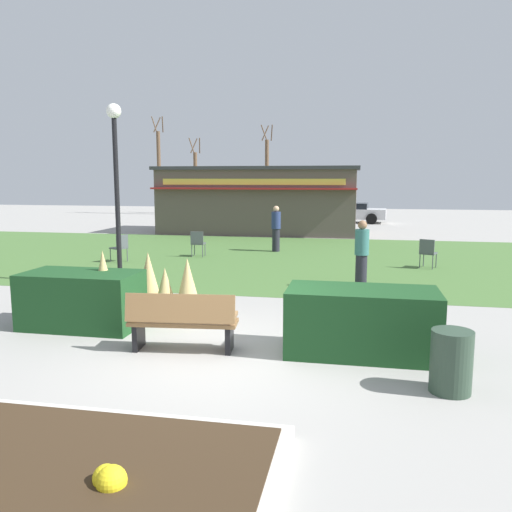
{
  "coord_description": "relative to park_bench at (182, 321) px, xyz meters",
  "views": [
    {
      "loc": [
        1.88,
        -7.34,
        2.7
      ],
      "look_at": [
        -0.3,
        3.85,
        0.98
      ],
      "focal_mm": 36.46,
      "sensor_mm": 36.0,
      "label": 1
    }
  ],
  "objects": [
    {
      "name": "ground_plane",
      "position": [
        0.75,
        -0.15,
        -0.48
      ],
      "size": [
        80.0,
        80.0,
        0.0
      ],
      "primitive_type": "plane",
      "color": "#999691"
    },
    {
      "name": "trash_bin",
      "position": [
        3.85,
        -0.86,
        -0.08
      ],
      "size": [
        0.52,
        0.52,
        0.81
      ],
      "primitive_type": "cylinder",
      "color": "#2D4233",
      "rests_on": "ground_plane"
    },
    {
      "name": "person_strolling",
      "position": [
        -0.3,
        11.38,
        0.38
      ],
      "size": [
        0.34,
        0.34,
        1.69
      ],
      "rotation": [
        0.0,
        0.0,
        2.42
      ],
      "color": "#23232D",
      "rests_on": "ground_plane"
    },
    {
      "name": "tree_left_bg",
      "position": [
        -12.0,
        29.65,
        2.74
      ],
      "size": [
        0.91,
        0.96,
        7.18
      ],
      "color": "brown",
      "rests_on": "ground_plane"
    },
    {
      "name": "cafe_chair_east",
      "position": [
        -2.74,
        9.55,
        0.05
      ],
      "size": [
        0.47,
        0.47,
        0.89
      ],
      "color": "#4C5156",
      "rests_on": "ground_plane"
    },
    {
      "name": "tree_right_bg",
      "position": [
        -4.0,
        30.63,
        2.42
      ],
      "size": [
        0.91,
        0.96,
        6.53
      ],
      "color": "brown",
      "rests_on": "ground_plane"
    },
    {
      "name": "ornamental_grass_behind_center",
      "position": [
        -1.29,
        1.78,
        0.17
      ],
      "size": [
        0.65,
        0.65,
        1.29
      ],
      "primitive_type": "cone",
      "color": "tan",
      "rests_on": "ground_plane"
    },
    {
      "name": "person_standing",
      "position": [
        2.76,
        5.24,
        0.38
      ],
      "size": [
        0.34,
        0.34,
        1.69
      ],
      "rotation": [
        0.0,
        0.0,
        3.53
      ],
      "color": "#23232D",
      "rests_on": "ground_plane"
    },
    {
      "name": "hedge_left",
      "position": [
        -2.24,
        0.93,
        0.03
      ],
      "size": [
        2.07,
        1.1,
        1.02
      ],
      "primitive_type": "cube",
      "color": "#19421E",
      "rests_on": "ground_plane"
    },
    {
      "name": "lawn_patch",
      "position": [
        0.75,
        9.92,
        -0.48
      ],
      "size": [
        36.0,
        12.0,
        0.01
      ],
      "primitive_type": "cube",
      "color": "#446B33",
      "rests_on": "ground_plane"
    },
    {
      "name": "lamppost_mid",
      "position": [
        -3.24,
        4.57,
        2.33
      ],
      "size": [
        0.36,
        0.36,
        4.49
      ],
      "color": "black",
      "rests_on": "ground_plane"
    },
    {
      "name": "park_bench",
      "position": [
        0.0,
        0.0,
        0.0
      ],
      "size": [
        1.74,
        0.69,
        0.95
      ],
      "color": "olive",
      "rests_on": "ground_plane"
    },
    {
      "name": "ornamental_grass_behind_far",
      "position": [
        -0.41,
        1.51,
        0.14
      ],
      "size": [
        0.63,
        0.63,
        1.24
      ],
      "primitive_type": "cone",
      "color": "tan",
      "rests_on": "ground_plane"
    },
    {
      "name": "ornamental_grass_behind_right",
      "position": [
        -0.85,
        1.5,
        0.04
      ],
      "size": [
        0.6,
        0.6,
        1.04
      ],
      "primitive_type": "cone",
      "color": "tan",
      "rests_on": "ground_plane"
    },
    {
      "name": "parked_car_center_slot",
      "position": [
        2.19,
        24.8,
        0.16
      ],
      "size": [
        4.32,
        2.29,
        1.2
      ],
      "color": "silver",
      "rests_on": "ground_plane"
    },
    {
      "name": "cafe_chair_west",
      "position": [
        4.74,
        8.63,
        0.05
      ],
      "size": [
        0.58,
        0.58,
        0.89
      ],
      "color": "#4C5156",
      "rests_on": "ground_plane"
    },
    {
      "name": "ornamental_grass_behind_left",
      "position": [
        -1.94,
        1.21,
        0.21
      ],
      "size": [
        0.63,
        0.63,
        1.38
      ],
      "primitive_type": "cone",
      "color": "tan",
      "rests_on": "ground_plane"
    },
    {
      "name": "hedge_right",
      "position": [
        2.75,
        0.4,
        0.03
      ],
      "size": [
        2.28,
        1.1,
        1.02
      ],
      "primitive_type": "cube",
      "color": "#19421E",
      "rests_on": "ground_plane"
    },
    {
      "name": "food_kiosk",
      "position": [
        -2.18,
        17.93,
        1.15
      ],
      "size": [
        9.78,
        4.31,
        3.24
      ],
      "color": "#594C47",
      "rests_on": "ground_plane"
    },
    {
      "name": "flower_bed",
      "position": [
        -0.24,
        -3.57,
        -0.39
      ],
      "size": [
        4.57,
        2.28,
        0.32
      ],
      "color": "beige",
      "rests_on": "ground_plane"
    },
    {
      "name": "parked_car_west_slot",
      "position": [
        -3.22,
        24.8,
        0.16
      ],
      "size": [
        4.32,
        2.3,
        1.2
      ],
      "color": "navy",
      "rests_on": "ground_plane"
    },
    {
      "name": "tree_center_bg",
      "position": [
        -9.52,
        30.75,
        2.0
      ],
      "size": [
        0.91,
        0.96,
        5.68
      ],
      "color": "brown",
      "rests_on": "ground_plane"
    },
    {
      "name": "cafe_chair_center",
      "position": [
        -4.86,
        7.99,
        0.05
      ],
      "size": [
        0.59,
        0.59,
        0.89
      ],
      "color": "#4C5156",
      "rests_on": "ground_plane"
    }
  ]
}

